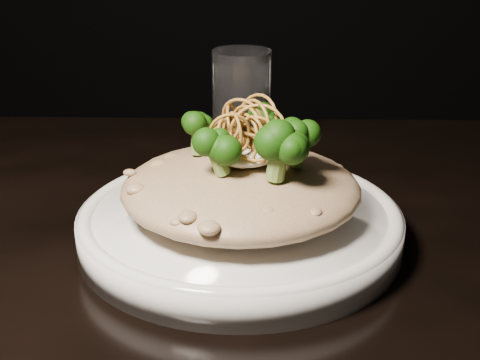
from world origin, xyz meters
name	(u,v)px	position (x,y,z in m)	size (l,w,h in m)	color
plate	(240,226)	(-0.06, 0.05, 0.76)	(0.26, 0.26, 0.03)	silver
risotto	(241,188)	(-0.06, 0.05, 0.80)	(0.19, 0.19, 0.04)	brown
broccoli	(241,138)	(-0.06, 0.05, 0.84)	(0.11, 0.11, 0.04)	black
cheese	(244,153)	(-0.06, 0.05, 0.83)	(0.05, 0.05, 0.02)	silver
shallots	(243,128)	(-0.06, 0.05, 0.85)	(0.05, 0.05, 0.03)	brown
drinking_glass	(242,102)	(-0.07, 0.28, 0.81)	(0.06, 0.06, 0.11)	white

